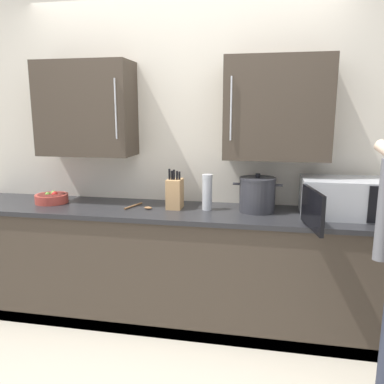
# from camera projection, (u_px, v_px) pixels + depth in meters

# --- Properties ---
(back_wall_tiled) EXTENTS (3.93, 0.44, 2.69)m
(back_wall_tiled) POSITION_uv_depth(u_px,v_px,m) (182.00, 139.00, 3.12)
(back_wall_tiled) COLOR beige
(back_wall_tiled) RESTS_ON ground_plane
(counter_unit) EXTENTS (3.48, 0.62, 0.91)m
(counter_unit) POSITION_uv_depth(u_px,v_px,m) (174.00, 266.00, 3.03)
(counter_unit) COLOR #3D3328
(counter_unit) RESTS_ON ground_plane
(microwave_oven) EXTENTS (0.58, 0.78, 0.27)m
(microwave_oven) POSITION_uv_depth(u_px,v_px,m) (339.00, 198.00, 2.72)
(microwave_oven) COLOR #B7BABF
(microwave_oven) RESTS_ON counter_unit
(thermos_flask) EXTENTS (0.08, 0.08, 0.27)m
(thermos_flask) POSITION_uv_depth(u_px,v_px,m) (207.00, 192.00, 2.90)
(thermos_flask) COLOR #B7BABF
(thermos_flask) RESTS_ON counter_unit
(knife_block) EXTENTS (0.11, 0.15, 0.31)m
(knife_block) POSITION_uv_depth(u_px,v_px,m) (175.00, 193.00, 2.95)
(knife_block) COLOR tan
(knife_block) RESTS_ON counter_unit
(stock_pot) EXTENTS (0.36, 0.27, 0.28)m
(stock_pot) POSITION_uv_depth(u_px,v_px,m) (257.00, 194.00, 2.86)
(stock_pot) COLOR #2D2D33
(stock_pot) RESTS_ON counter_unit
(wooden_spoon) EXTENTS (0.21, 0.21, 0.02)m
(wooden_spoon) POSITION_uv_depth(u_px,v_px,m) (141.00, 207.00, 2.98)
(wooden_spoon) COLOR brown
(wooden_spoon) RESTS_ON counter_unit
(fruit_bowl) EXTENTS (0.26, 0.26, 0.09)m
(fruit_bowl) POSITION_uv_depth(u_px,v_px,m) (52.00, 198.00, 3.15)
(fruit_bowl) COLOR #AD3D33
(fruit_bowl) RESTS_ON counter_unit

